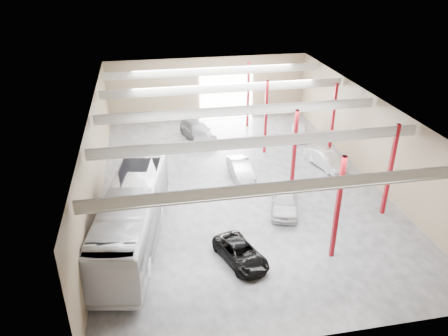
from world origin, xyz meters
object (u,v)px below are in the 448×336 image
object	(u,v)px
black_sedan	(241,253)
car_row_b	(241,169)
car_right_far	(299,131)
car_row_a	(285,201)
car_right_near	(325,159)
coach_bus	(132,215)
car_row_c	(198,131)

from	to	relation	value
black_sedan	car_row_b	bearing A→B (deg)	58.83
black_sedan	car_right_far	bearing A→B (deg)	42.18
car_row_a	car_right_near	distance (m)	8.55
coach_bus	car_right_near	xyz separation A→B (m)	(16.80, 7.95, -1.17)
coach_bus	car_row_a	size ratio (longest dim) A/B	2.89
car_row_a	car_right_near	world-z (taller)	car_row_a
car_row_a	car_row_c	distance (m)	15.36
car_row_b	car_row_a	bearing A→B (deg)	-73.01
car_row_b	car_right_far	xyz separation A→B (m)	(7.82, 7.33, -0.05)
car_row_b	car_right_near	bearing A→B (deg)	1.34
car_right_far	car_right_near	bearing A→B (deg)	-70.85
car_row_a	car_right_far	bearing A→B (deg)	83.64
car_row_c	car_right_near	size ratio (longest dim) A/B	1.30
coach_bus	black_sedan	bearing A→B (deg)	-18.30
black_sedan	car_right_near	size ratio (longest dim) A/B	0.97
car_row_b	car_right_far	world-z (taller)	car_row_b
car_right_far	coach_bus	bearing A→B (deg)	-119.51
car_row_b	car_right_near	size ratio (longest dim) A/B	0.98
car_row_c	car_right_near	bearing A→B (deg)	-52.29
car_row_a	car_row_b	bearing A→B (deg)	126.83
black_sedan	car_row_b	xyz separation A→B (m)	(2.48, 10.98, 0.12)
car_row_c	car_right_near	distance (m)	13.30
car_row_b	black_sedan	bearing A→B (deg)	-105.03
black_sedan	car_row_a	bearing A→B (deg)	30.68
coach_bus	car_row_b	xyz separation A→B (m)	(8.98, 7.45, -1.18)
car_row_a	car_row_b	size ratio (longest dim) A/B	1.07
coach_bus	car_row_a	world-z (taller)	coach_bus
car_row_a	car_row_b	xyz separation A→B (m)	(-2.02, 5.78, -0.08)
car_row_c	car_right_far	size ratio (longest dim) A/B	1.46
black_sedan	car_row_a	size ratio (longest dim) A/B	0.92
black_sedan	car_right_near	bearing A→B (deg)	29.64
car_right_near	black_sedan	bearing A→B (deg)	-147.06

